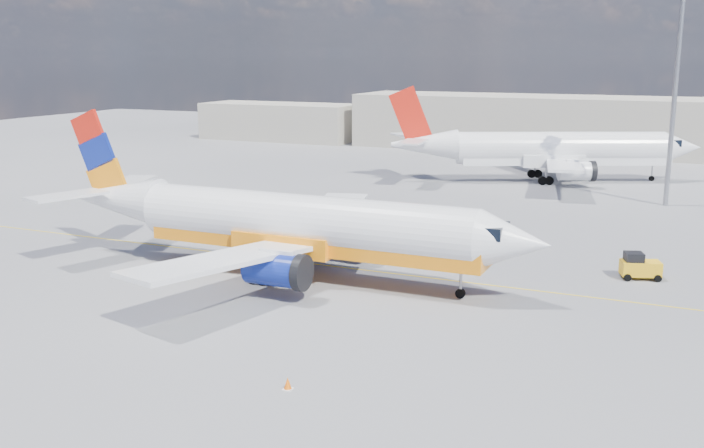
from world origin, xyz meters
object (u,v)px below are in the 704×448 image
at_px(gse_tug, 639,266).
at_px(main_jet, 290,224).
at_px(second_jet, 550,150).
at_px(traffic_cone, 288,383).

bearing_deg(gse_tug, main_jet, -175.97).
xyz_separation_m(second_jet, gse_tug, (12.49, -37.44, -2.75)).
relative_size(main_jet, gse_tug, 12.64).
bearing_deg(traffic_cone, second_jet, 90.04).
bearing_deg(gse_tug, second_jet, 89.88).
height_order(second_jet, gse_tug, second_jet).
distance_m(gse_tug, traffic_cone, 27.18).
relative_size(main_jet, second_jet, 0.99).
distance_m(main_jet, traffic_cone, 17.90).
xyz_separation_m(second_jet, traffic_cone, (0.05, -61.61, -3.30)).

